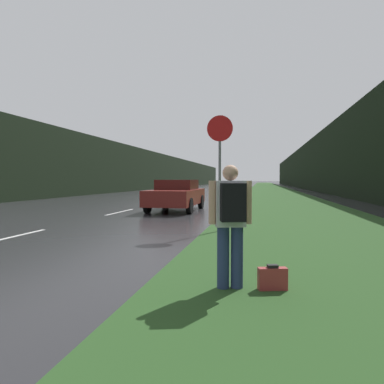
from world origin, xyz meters
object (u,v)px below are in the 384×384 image
object	(u,v)px
hitchhiker_with_backpack	(231,218)
stop_sign	(220,160)
suitcase	(272,279)
car_passing_near	(176,195)

from	to	relation	value
hitchhiker_with_backpack	stop_sign	bearing A→B (deg)	83.34
stop_sign	suitcase	size ratio (longest dim) A/B	8.19
hitchhiker_with_backpack	car_passing_near	distance (m)	11.50
car_passing_near	stop_sign	bearing A→B (deg)	114.31
stop_sign	hitchhiker_with_backpack	size ratio (longest dim) A/B	1.96
stop_sign	hitchhiker_with_backpack	world-z (taller)	stop_sign
stop_sign	hitchhiker_with_backpack	distance (m)	5.09
suitcase	car_passing_near	bearing A→B (deg)	95.07
hitchhiker_with_backpack	car_passing_near	size ratio (longest dim) A/B	0.36
stop_sign	suitcase	world-z (taller)	stop_sign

